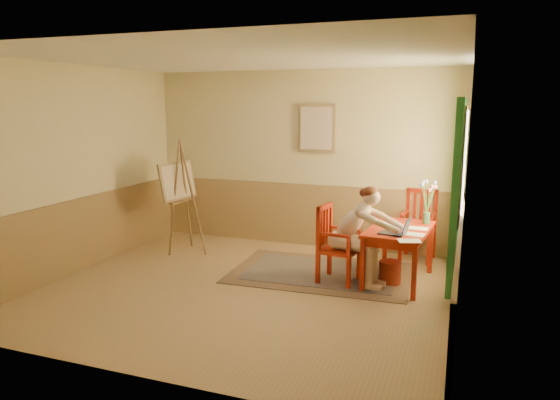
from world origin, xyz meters
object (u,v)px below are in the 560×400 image
at_px(figure, 357,231).
at_px(chair_back, 419,225).
at_px(easel, 179,186).
at_px(chair_left, 335,244).
at_px(table, 399,235).
at_px(laptop, 397,231).

bearing_deg(figure, chair_back, 66.68).
distance_m(figure, easel, 2.98).
height_order(chair_left, chair_back, chair_back).
bearing_deg(chair_left, chair_back, 57.05).
height_order(table, laptop, laptop).
bearing_deg(chair_back, laptop, -95.22).
relative_size(table, easel, 0.72).
bearing_deg(chair_left, easel, 167.84).
height_order(chair_back, easel, easel).
xyz_separation_m(chair_left, figure, (0.29, -0.04, 0.21)).
distance_m(chair_left, easel, 2.72).
relative_size(chair_back, laptop, 2.64).
bearing_deg(easel, chair_back, 13.49).
bearing_deg(table, easel, 175.11).
height_order(table, chair_back, chair_back).
xyz_separation_m(table, chair_left, (-0.77, -0.27, -0.13)).
bearing_deg(chair_left, figure, -8.69).
relative_size(figure, laptop, 3.29).
relative_size(chair_left, easel, 0.58).
xyz_separation_m(figure, easel, (-2.90, 0.61, 0.33)).
height_order(table, figure, figure).
xyz_separation_m(table, figure, (-0.48, -0.32, 0.08)).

